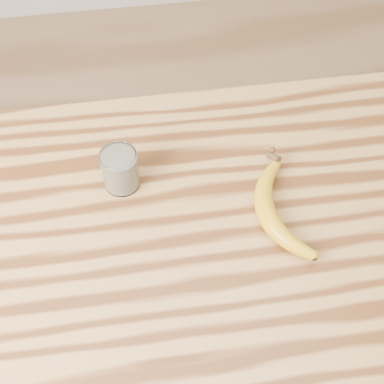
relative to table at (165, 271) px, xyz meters
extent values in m
plane|color=#8C6C4A|center=(0.00, 0.00, -0.77)|extent=(4.00, 4.00, 0.00)
cube|color=#AB7C42|center=(0.00, 0.00, 0.11)|extent=(1.20, 0.80, 0.04)
cylinder|color=brown|center=(0.54, 0.34, -0.34)|extent=(0.06, 0.06, 0.86)
cylinder|color=white|center=(-0.07, 0.15, 0.18)|extent=(0.08, 0.08, 0.09)
torus|color=white|center=(-0.07, 0.15, 0.22)|extent=(0.08, 0.08, 0.00)
cylinder|color=beige|center=(-0.07, 0.15, 0.17)|extent=(0.07, 0.07, 0.08)
camera|label=1|loc=(-0.02, -0.52, 1.04)|focal=50.00mm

